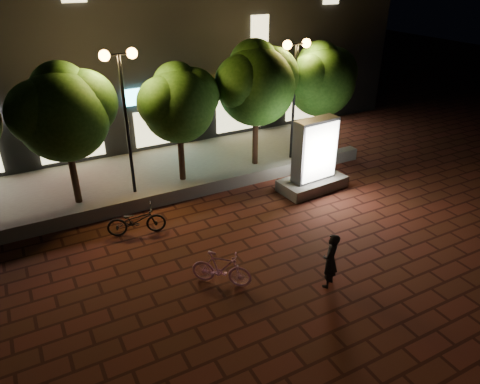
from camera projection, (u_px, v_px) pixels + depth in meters
ground at (234, 254)px, 13.27m from camera, size 80.00×80.00×0.00m
retaining_wall at (184, 192)px, 16.29m from camera, size 16.00×0.45×0.50m
sidewalk at (162, 172)px, 18.34m from camera, size 16.00×5.00×0.08m
building_block at (108, 27)px, 21.14m from camera, size 28.00×8.12×11.30m
tree_left at (63, 110)px, 14.52m from camera, size 3.60×3.00×4.89m
tree_mid at (179, 101)px, 16.30m from camera, size 3.24×2.70×4.50m
tree_right at (257, 81)px, 17.52m from camera, size 3.72×3.10×5.07m
tree_far_right at (321, 77)px, 18.95m from camera, size 3.48×2.90×4.76m
street_lamp_left at (122, 87)px, 14.86m from camera, size 1.26×0.36×5.18m
street_lamp_right at (296, 70)px, 17.85m from camera, size 1.26×0.36×4.98m
ad_kiosk at (314, 162)px, 16.55m from camera, size 2.67×1.50×2.78m
scooter_pink at (221, 269)px, 11.81m from camera, size 1.54×1.46×0.99m
rider at (330, 261)px, 11.63m from camera, size 0.69×0.62×1.58m
scooter_parked at (136, 220)px, 14.04m from camera, size 1.93×1.07×0.96m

